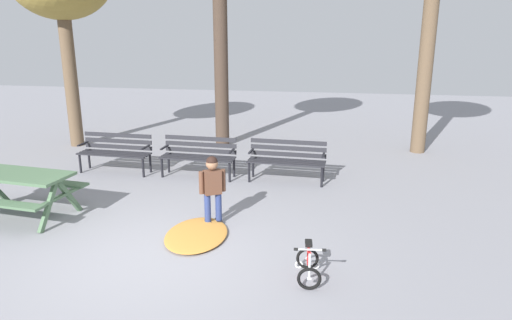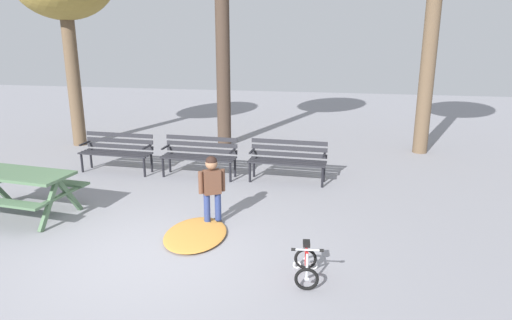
{
  "view_description": "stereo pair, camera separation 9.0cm",
  "coord_description": "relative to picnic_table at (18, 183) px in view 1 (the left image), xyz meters",
  "views": [
    {
      "loc": [
        2.45,
        -5.52,
        3.08
      ],
      "look_at": [
        1.11,
        2.24,
        0.85
      ],
      "focal_mm": 32.58,
      "sensor_mm": 36.0,
      "label": 1
    },
    {
      "loc": [
        2.54,
        -5.5,
        3.08
      ],
      "look_at": [
        1.11,
        2.24,
        0.85
      ],
      "focal_mm": 32.58,
      "sensor_mm": 36.0,
      "label": 2
    }
  ],
  "objects": [
    {
      "name": "leaf_pile",
      "position": [
        3.17,
        -0.28,
        -0.56
      ],
      "size": [
        0.99,
        1.38,
        0.07
      ],
      "primitive_type": "ellipsoid",
      "rotation": [
        0.0,
        0.0,
        1.61
      ],
      "color": "#C68438",
      "rests_on": "ground"
    },
    {
      "name": "picnic_table",
      "position": [
        0.0,
        0.0,
        0.0
      ],
      "size": [
        1.94,
        1.53,
        0.79
      ],
      "color": "#4C6B4C",
      "rests_on": "ground"
    },
    {
      "name": "park_bench_far_left",
      "position": [
        0.44,
        2.67,
        -0.08
      ],
      "size": [
        1.62,
        0.52,
        0.85
      ],
      "color": "#232328",
      "rests_on": "ground"
    },
    {
      "name": "park_bench_right",
      "position": [
        4.24,
        2.68,
        -0.08
      ],
      "size": [
        1.62,
        0.53,
        0.85
      ],
      "color": "#232328",
      "rests_on": "ground"
    },
    {
      "name": "kids_bicycle",
      "position": [
        4.94,
        -1.24,
        -0.39
      ],
      "size": [
        0.41,
        0.59,
        0.54
      ],
      "color": "black",
      "rests_on": "ground"
    },
    {
      "name": "park_bench_left",
      "position": [
        2.34,
        2.67,
        -0.08
      ],
      "size": [
        1.62,
        0.53,
        0.85
      ],
      "color": "#232328",
      "rests_on": "ground"
    },
    {
      "name": "ground",
      "position": [
        2.74,
        -1.06,
        -0.59
      ],
      "size": [
        36.0,
        36.0,
        0.0
      ],
      "primitive_type": "plane",
      "color": "gray"
    },
    {
      "name": "child_standing",
      "position": [
        3.3,
        0.23,
        0.09
      ],
      "size": [
        0.39,
        0.28,
        1.15
      ],
      "color": "navy",
      "rests_on": "ground"
    }
  ]
}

